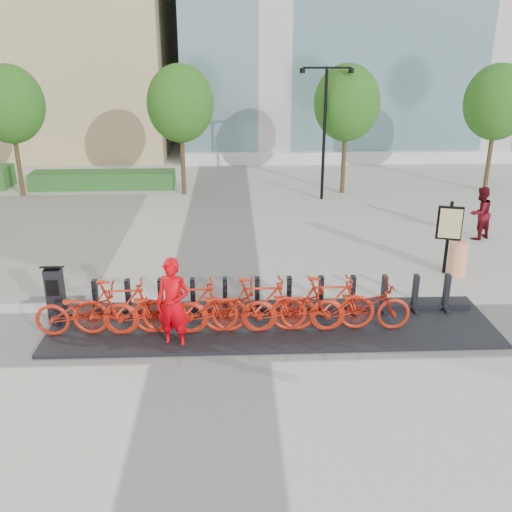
{
  "coord_description": "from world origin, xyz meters",
  "views": [
    {
      "loc": [
        0.49,
        -10.82,
        5.85
      ],
      "look_at": [
        1.0,
        1.5,
        1.2
      ],
      "focal_mm": 40.0,
      "sensor_mm": 36.0,
      "label": 1
    }
  ],
  "objects_px": {
    "worker_red": "(173,304)",
    "construction_barrel": "(458,258)",
    "pedestrian": "(480,213)",
    "map_sign": "(449,226)",
    "bike_0": "(86,311)",
    "kiosk": "(56,294)"
  },
  "relations": [
    {
      "from": "kiosk",
      "to": "construction_barrel",
      "type": "distance_m",
      "value": 10.1
    },
    {
      "from": "bike_0",
      "to": "worker_red",
      "type": "relative_size",
      "value": 1.09
    },
    {
      "from": "bike_0",
      "to": "pedestrian",
      "type": "distance_m",
      "value": 12.35
    },
    {
      "from": "worker_red",
      "to": "map_sign",
      "type": "xyz_separation_m",
      "value": [
        6.89,
        3.73,
        0.35
      ]
    },
    {
      "from": "worker_red",
      "to": "construction_barrel",
      "type": "relative_size",
      "value": 2.06
    },
    {
      "from": "bike_0",
      "to": "pedestrian",
      "type": "height_order",
      "value": "pedestrian"
    },
    {
      "from": "kiosk",
      "to": "map_sign",
      "type": "height_order",
      "value": "map_sign"
    },
    {
      "from": "pedestrian",
      "to": "kiosk",
      "type": "bearing_deg",
      "value": -3.88
    },
    {
      "from": "worker_red",
      "to": "map_sign",
      "type": "relative_size",
      "value": 0.97
    },
    {
      "from": "bike_0",
      "to": "kiosk",
      "type": "relative_size",
      "value": 1.53
    },
    {
      "from": "worker_red",
      "to": "bike_0",
      "type": "bearing_deg",
      "value": -177.89
    },
    {
      "from": "kiosk",
      "to": "pedestrian",
      "type": "relative_size",
      "value": 0.82
    },
    {
      "from": "pedestrian",
      "to": "construction_barrel",
      "type": "bearing_deg",
      "value": 29.96
    },
    {
      "from": "bike_0",
      "to": "construction_barrel",
      "type": "bearing_deg",
      "value": -71.07
    },
    {
      "from": "worker_red",
      "to": "map_sign",
      "type": "distance_m",
      "value": 7.84
    },
    {
      "from": "pedestrian",
      "to": "map_sign",
      "type": "distance_m",
      "value": 3.45
    },
    {
      "from": "pedestrian",
      "to": "construction_barrel",
      "type": "relative_size",
      "value": 1.8
    },
    {
      "from": "worker_red",
      "to": "pedestrian",
      "type": "height_order",
      "value": "worker_red"
    },
    {
      "from": "bike_0",
      "to": "pedestrian",
      "type": "xyz_separation_m",
      "value": [
        10.78,
        6.01,
        0.21
      ]
    },
    {
      "from": "pedestrian",
      "to": "worker_red",
      "type": "bearing_deg",
      "value": 7.1
    },
    {
      "from": "bike_0",
      "to": "pedestrian",
      "type": "relative_size",
      "value": 1.25
    },
    {
      "from": "bike_0",
      "to": "map_sign",
      "type": "relative_size",
      "value": 1.06
    }
  ]
}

